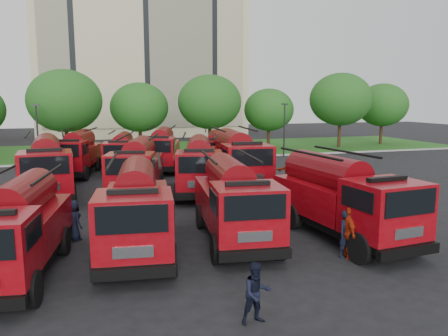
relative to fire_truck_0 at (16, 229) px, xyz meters
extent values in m
plane|color=black|center=(8.16, 6.82, -1.50)|extent=(140.00, 140.00, 0.00)
cube|color=#1F4813|center=(8.16, 32.82, -1.44)|extent=(70.00, 16.00, 0.12)
cube|color=gray|center=(8.16, 24.72, -1.43)|extent=(70.00, 0.30, 0.14)
cube|color=#BCB18C|center=(10.16, 54.82, 11.00)|extent=(30.00, 14.00, 25.00)
cube|color=black|center=(10.16, 47.72, 11.00)|extent=(28.00, 0.15, 22.00)
cylinder|color=#382314|center=(0.16, 28.32, -0.10)|extent=(0.36, 0.36, 2.80)
ellipsoid|color=#214A15|center=(0.16, 28.32, 3.86)|extent=(6.72, 6.72, 5.71)
cylinder|color=#382314|center=(7.16, 30.82, -0.28)|extent=(0.36, 0.36, 2.45)
ellipsoid|color=#214A15|center=(7.16, 30.82, 3.19)|extent=(5.88, 5.88, 5.00)
cylinder|color=#382314|center=(14.16, 29.32, -0.14)|extent=(0.36, 0.36, 2.73)
ellipsoid|color=#214A15|center=(14.16, 29.32, 3.72)|extent=(6.55, 6.55, 5.57)
cylinder|color=#382314|center=(21.16, 30.32, -0.37)|extent=(0.36, 0.36, 2.27)
ellipsoid|color=#214A15|center=(21.16, 30.32, 2.85)|extent=(5.46, 5.46, 4.64)
cylinder|color=#382314|center=(29.16, 28.82, -0.07)|extent=(0.36, 0.36, 2.87)
ellipsoid|color=#214A15|center=(29.16, 28.82, 3.99)|extent=(6.89, 6.89, 5.85)
cylinder|color=#382314|center=(36.16, 30.82, -0.24)|extent=(0.36, 0.36, 2.52)
ellipsoid|color=#214A15|center=(36.16, 30.82, 3.32)|extent=(6.05, 6.05, 5.14)
cylinder|color=black|center=(-1.84, 24.02, 1.00)|extent=(0.14, 0.14, 5.00)
cube|color=black|center=(-1.84, 24.02, 3.55)|extent=(0.60, 0.25, 0.12)
cylinder|color=black|center=(20.16, 24.02, 1.00)|extent=(0.14, 0.14, 5.00)
cube|color=black|center=(20.16, 24.02, 3.55)|extent=(0.60, 0.25, 0.12)
cube|color=black|center=(0.00, 0.01, -0.91)|extent=(2.98, 6.65, 0.27)
cube|color=#790209|center=(0.14, 1.01, -0.18)|extent=(2.81, 4.49, 1.19)
cylinder|color=#570308|center=(0.14, 1.01, 0.80)|extent=(1.90, 4.00, 1.37)
cylinder|color=black|center=(0.71, -2.50, -1.00)|extent=(0.46, 1.04, 1.01)
cylinder|color=black|center=(-0.81, 1.79, -1.00)|extent=(0.46, 1.04, 1.01)
cylinder|color=black|center=(1.28, 1.50, -1.00)|extent=(0.46, 1.04, 1.01)
cube|color=black|center=(3.82, 1.07, -0.88)|extent=(3.07, 7.01, 0.29)
cube|color=black|center=(3.39, -2.34, -0.92)|extent=(2.43, 0.55, 0.34)
cube|color=#790209|center=(3.53, -1.24, 0.21)|extent=(2.62, 2.41, 1.89)
cube|color=black|center=(3.39, -2.31, 0.65)|extent=(2.02, 0.31, 0.82)
cube|color=#790209|center=(3.96, 2.13, -0.10)|extent=(2.92, 4.72, 1.26)
cylinder|color=#570308|center=(3.96, 2.13, 0.93)|extent=(1.96, 4.22, 1.45)
cylinder|color=black|center=(2.40, -1.29, -0.97)|extent=(0.47, 1.10, 1.07)
cylinder|color=black|center=(4.61, -1.57, -0.97)|extent=(0.47, 1.10, 1.07)
cylinder|color=black|center=(2.94, 2.94, -0.97)|extent=(0.47, 1.10, 1.07)
cylinder|color=black|center=(5.15, 2.66, -0.97)|extent=(0.47, 1.10, 1.07)
cube|color=black|center=(7.65, 1.41, -0.88)|extent=(2.96, 6.91, 0.29)
cube|color=black|center=(7.26, -1.97, -0.93)|extent=(2.40, 0.51, 0.34)
cube|color=#790209|center=(7.39, -0.87, 0.19)|extent=(2.57, 2.36, 1.87)
cube|color=black|center=(7.27, -1.94, 0.62)|extent=(2.00, 0.28, 0.81)
cube|color=#790209|center=(7.77, 2.46, -0.12)|extent=(2.84, 4.64, 1.24)
cylinder|color=#570308|center=(7.77, 2.46, 0.90)|extent=(1.89, 4.16, 1.44)
cylinder|color=black|center=(6.27, -0.94, -0.98)|extent=(0.45, 1.08, 1.05)
cylinder|color=black|center=(8.46, -1.19, -0.98)|extent=(0.45, 1.08, 1.05)
cylinder|color=black|center=(6.76, 3.25, -0.98)|extent=(0.45, 1.08, 1.05)
cylinder|color=black|center=(8.94, 3.00, -0.98)|extent=(0.45, 1.08, 1.05)
cube|color=black|center=(11.82, 0.33, -0.86)|extent=(2.94, 7.16, 0.30)
cube|color=black|center=(12.15, -3.19, -0.91)|extent=(2.50, 0.48, 0.35)
cube|color=#790209|center=(12.04, -2.05, 0.26)|extent=(2.64, 2.41, 1.94)
cube|color=black|center=(12.14, -3.16, 0.71)|extent=(2.09, 0.25, 0.85)
cube|color=#790209|center=(11.71, 1.42, -0.06)|extent=(2.86, 4.79, 1.30)
cylinder|color=#570308|center=(11.71, 1.42, 1.00)|extent=(1.88, 4.31, 1.49)
cylinder|color=black|center=(10.92, -2.36, -0.96)|extent=(0.45, 1.12, 1.10)
cylinder|color=black|center=(13.20, -2.14, -0.96)|extent=(0.45, 1.12, 1.10)
cylinder|color=black|center=(10.51, 2.01, -0.96)|extent=(0.45, 1.12, 1.10)
cylinder|color=black|center=(12.79, 2.22, -0.96)|extent=(0.45, 1.12, 1.10)
cube|color=black|center=(-0.09, 11.59, -0.82)|extent=(2.95, 7.54, 0.32)
cube|color=black|center=(0.17, 7.86, -0.87)|extent=(2.65, 0.45, 0.37)
cube|color=#790209|center=(0.09, 9.07, 0.37)|extent=(2.74, 2.50, 2.06)
cube|color=black|center=(0.17, 7.89, 0.84)|extent=(2.21, 0.21, 0.90)
cube|color=#790209|center=(-0.18, 12.75, 0.02)|extent=(2.92, 5.02, 1.37)
cylinder|color=#570308|center=(-0.18, 12.75, 1.15)|extent=(1.89, 4.53, 1.58)
cylinder|color=black|center=(-1.11, 8.77, -0.92)|extent=(0.45, 1.18, 1.16)
cylinder|color=black|center=(1.31, 8.94, -0.92)|extent=(0.45, 1.18, 1.16)
cylinder|color=black|center=(-1.44, 13.40, -0.92)|extent=(0.45, 1.18, 1.16)
cylinder|color=black|center=(0.98, 13.57, -0.92)|extent=(0.45, 1.18, 1.16)
cube|color=black|center=(4.82, 10.81, -0.86)|extent=(3.88, 7.26, 0.30)
cube|color=black|center=(3.97, 7.41, -0.91)|extent=(2.46, 0.84, 0.35)
cube|color=#790209|center=(4.25, 8.51, 0.25)|extent=(2.87, 2.69, 1.93)
cube|color=black|center=(3.98, 7.44, 0.69)|extent=(2.02, 0.55, 0.84)
cube|color=#790209|center=(5.08, 11.87, -0.07)|extent=(3.45, 4.99, 1.28)
cylinder|color=#570308|center=(5.08, 11.87, 0.98)|extent=(2.44, 4.38, 1.48)
cylinder|color=black|center=(3.10, 8.59, -0.96)|extent=(0.60, 1.14, 1.09)
cylinder|color=black|center=(5.30, 8.05, -0.96)|extent=(0.60, 1.14, 1.09)
cylinder|color=black|center=(4.15, 12.81, -0.96)|extent=(0.60, 1.14, 1.09)
cylinder|color=black|center=(6.35, 12.26, -0.96)|extent=(0.60, 1.14, 1.09)
cube|color=black|center=(8.39, 10.20, -0.85)|extent=(3.90, 7.36, 0.30)
cube|color=black|center=(7.55, 6.74, -0.90)|extent=(2.49, 0.84, 0.35)
cube|color=#790209|center=(7.82, 7.86, 0.27)|extent=(2.91, 2.72, 1.95)
cube|color=black|center=(7.55, 6.77, 0.73)|extent=(2.06, 0.55, 0.85)
cube|color=#790209|center=(8.65, 11.27, -0.05)|extent=(3.48, 5.06, 1.30)
cylinder|color=#570308|center=(8.65, 11.27, 1.01)|extent=(2.46, 4.45, 1.50)
cylinder|color=black|center=(6.65, 7.94, -0.95)|extent=(0.60, 1.15, 1.10)
cylinder|color=black|center=(8.89, 7.39, -0.95)|extent=(0.60, 1.15, 1.10)
cylinder|color=black|center=(7.69, 12.22, -0.95)|extent=(0.60, 1.15, 1.10)
cylinder|color=black|center=(9.93, 11.68, -0.95)|extent=(0.60, 1.15, 1.10)
cube|color=black|center=(11.00, 11.09, -0.80)|extent=(3.22, 7.81, 0.33)
cube|color=black|center=(10.63, 7.26, -0.85)|extent=(2.73, 0.53, 0.38)
cube|color=#790209|center=(10.75, 8.50, 0.42)|extent=(2.88, 2.64, 2.12)
cube|color=black|center=(10.63, 7.29, 0.91)|extent=(2.28, 0.27, 0.92)
cube|color=#790209|center=(11.12, 12.28, 0.07)|extent=(3.13, 5.23, 1.41)
cylinder|color=#570308|center=(11.12, 12.28, 1.22)|extent=(2.06, 4.70, 1.63)
cylinder|color=black|center=(9.49, 8.40, -0.91)|extent=(0.49, 1.23, 1.19)
cylinder|color=black|center=(11.97, 8.16, -0.91)|extent=(0.49, 1.23, 1.19)
cylinder|color=black|center=(9.95, 13.16, -0.91)|extent=(0.49, 1.23, 1.19)
cylinder|color=black|center=(12.43, 12.92, -0.91)|extent=(0.49, 1.23, 1.19)
cube|color=black|center=(1.27, 18.97, -0.87)|extent=(3.66, 7.18, 0.29)
cube|color=black|center=(0.53, 15.57, -0.92)|extent=(2.44, 0.76, 0.34)
cube|color=#790209|center=(0.77, 16.67, 0.23)|extent=(2.80, 2.62, 1.91)
cube|color=black|center=(0.54, 15.60, 0.67)|extent=(2.02, 0.49, 0.83)
cube|color=#790209|center=(1.50, 20.02, -0.08)|extent=(3.30, 4.91, 1.27)
cylinder|color=#570308|center=(1.50, 20.02, 0.96)|extent=(2.31, 4.33, 1.47)
cylinder|color=black|center=(-0.37, 16.72, -0.97)|extent=(0.56, 1.13, 1.08)
cylinder|color=black|center=(1.83, 16.24, -0.97)|extent=(0.56, 1.13, 1.08)
cylinder|color=black|center=(0.55, 20.93, -0.97)|extent=(0.56, 1.13, 1.08)
cylinder|color=black|center=(2.75, 20.45, -0.97)|extent=(0.56, 1.13, 1.08)
cube|color=black|center=(4.57, 19.86, -0.93)|extent=(3.06, 6.44, 0.26)
cube|color=black|center=(4.03, 16.77, -0.97)|extent=(2.21, 0.59, 0.31)
cube|color=#790209|center=(4.20, 17.77, 0.06)|extent=(2.46, 2.28, 1.72)
cube|color=black|center=(4.03, 16.79, 0.46)|extent=(1.84, 0.36, 0.75)
cube|color=#790209|center=(4.73, 20.81, -0.22)|extent=(2.83, 4.37, 1.15)
cylinder|color=#570308|center=(4.73, 20.81, 0.71)|extent=(1.94, 3.88, 1.32)
cylinder|color=black|center=(3.17, 17.77, -1.02)|extent=(0.47, 1.01, 0.97)
cylinder|color=black|center=(5.17, 17.42, -1.02)|extent=(0.47, 1.01, 0.97)
cylinder|color=black|center=(3.84, 21.60, -1.02)|extent=(0.47, 1.01, 0.97)
cylinder|color=black|center=(5.84, 21.25, -1.02)|extent=(0.47, 1.01, 0.97)
cube|color=black|center=(7.59, 19.53, -0.86)|extent=(3.97, 7.29, 0.30)
cube|color=black|center=(6.69, 16.13, -0.91)|extent=(2.46, 0.87, 0.35)
cube|color=#790209|center=(6.98, 17.23, 0.25)|extent=(2.90, 2.73, 1.93)
cube|color=black|center=(6.70, 16.15, 0.70)|extent=(2.03, 0.58, 0.84)
cube|color=#790209|center=(7.86, 20.58, -0.07)|extent=(3.51, 5.03, 1.29)
cylinder|color=#570308|center=(7.86, 20.58, 0.99)|extent=(2.50, 4.40, 1.49)
cylinder|color=black|center=(5.83, 17.33, -0.96)|extent=(0.61, 1.14, 1.09)
cylinder|color=black|center=(8.03, 16.75, -0.96)|extent=(0.61, 1.14, 1.09)
cylinder|color=black|center=(6.94, 21.54, -0.96)|extent=(0.61, 1.14, 1.09)
cylinder|color=black|center=(9.14, 20.96, -0.96)|extent=(0.61, 1.14, 1.09)
cube|color=black|center=(11.90, 19.03, -0.92)|extent=(3.66, 6.64, 0.27)
cube|color=black|center=(11.06, 15.94, -0.96)|extent=(2.24, 0.81, 0.32)
cube|color=#790209|center=(11.34, 16.94, 0.10)|extent=(2.65, 2.49, 1.76)
cube|color=black|center=(11.07, 15.96, 0.50)|extent=(1.84, 0.54, 0.77)
cube|color=#790209|center=(12.16, 19.99, -0.20)|extent=(3.22, 4.58, 1.17)
cylinder|color=#570308|center=(12.16, 19.99, 0.76)|extent=(2.30, 4.01, 1.35)
cylinder|color=black|center=(10.29, 17.04, -1.01)|extent=(0.56, 1.04, 0.99)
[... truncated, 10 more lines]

